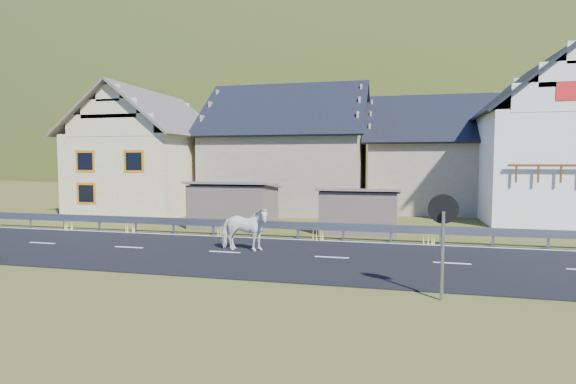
# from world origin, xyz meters

# --- Properties ---
(ground) EXTENTS (160.00, 160.00, 0.00)m
(ground) POSITION_xyz_m (0.00, 0.00, 0.00)
(ground) COLOR #3F4313
(ground) RESTS_ON ground
(road) EXTENTS (60.00, 7.00, 0.04)m
(road) POSITION_xyz_m (0.00, 0.00, 0.02)
(road) COLOR black
(road) RESTS_ON ground
(lane_markings) EXTENTS (60.00, 6.60, 0.01)m
(lane_markings) POSITION_xyz_m (0.00, 0.00, 0.04)
(lane_markings) COLOR silver
(lane_markings) RESTS_ON road
(guardrail) EXTENTS (28.10, 0.09, 0.75)m
(guardrail) POSITION_xyz_m (-0.00, 3.68, 0.56)
(guardrail) COLOR #93969B
(guardrail) RESTS_ON ground
(shed_left) EXTENTS (4.30, 3.30, 2.40)m
(shed_left) POSITION_xyz_m (-2.00, 6.50, 1.10)
(shed_left) COLOR #6E5F52
(shed_left) RESTS_ON ground
(shed_right) EXTENTS (3.80, 2.90, 2.20)m
(shed_right) POSITION_xyz_m (4.50, 6.00, 1.00)
(shed_right) COLOR #6E5F52
(shed_right) RESTS_ON ground
(house_cream) EXTENTS (7.80, 9.80, 8.30)m
(house_cream) POSITION_xyz_m (-10.00, 12.00, 4.36)
(house_cream) COLOR beige
(house_cream) RESTS_ON ground
(house_stone_a) EXTENTS (10.80, 9.80, 8.90)m
(house_stone_a) POSITION_xyz_m (-1.00, 15.00, 4.63)
(house_stone_a) COLOR gray
(house_stone_a) RESTS_ON ground
(house_stone_b) EXTENTS (9.80, 8.80, 8.10)m
(house_stone_b) POSITION_xyz_m (9.00, 17.00, 4.24)
(house_stone_b) COLOR gray
(house_stone_b) RESTS_ON ground
(house_white) EXTENTS (8.80, 10.80, 9.70)m
(house_white) POSITION_xyz_m (15.00, 14.00, 5.06)
(house_white) COLOR silver
(house_white) RESTS_ON ground
(mountain) EXTENTS (440.00, 280.00, 260.00)m
(mountain) POSITION_xyz_m (5.00, 180.00, -20.00)
(mountain) COLOR #2D3D15
(mountain) RESTS_ON ground
(conifer_patch) EXTENTS (76.00, 50.00, 28.00)m
(conifer_patch) POSITION_xyz_m (-55.00, 110.00, 6.00)
(conifer_patch) COLOR black
(conifer_patch) RESTS_ON ground
(horse) EXTENTS (0.93, 1.99, 1.67)m
(horse) POSITION_xyz_m (0.61, 0.39, 0.88)
(horse) COLOR white
(horse) RESTS_ON road
(traffic_mirror) EXTENTS (0.73, 0.24, 2.62)m
(traffic_mirror) POSITION_xyz_m (7.26, -4.02, 1.92)
(traffic_mirror) COLOR #93969B
(traffic_mirror) RESTS_ON ground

